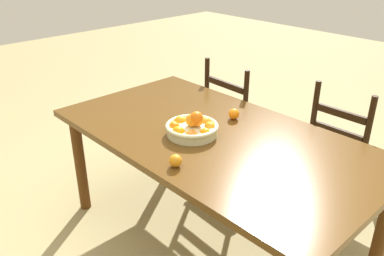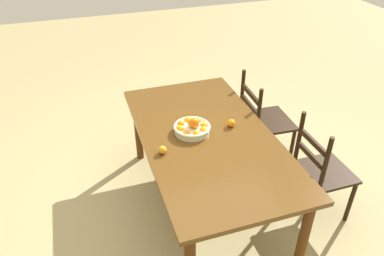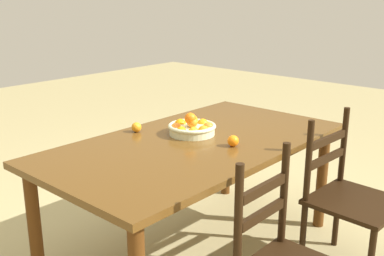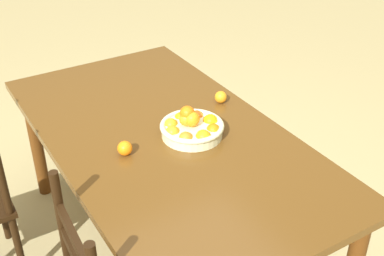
% 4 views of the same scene
% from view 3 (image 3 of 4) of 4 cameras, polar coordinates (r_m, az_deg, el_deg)
% --- Properties ---
extents(ground_plane, '(12.00, 12.00, 0.00)m').
position_cam_3_polar(ground_plane, '(3.00, 0.43, -15.12)').
color(ground_plane, tan).
extents(dining_table, '(1.85, 1.00, 0.74)m').
position_cam_3_polar(dining_table, '(2.72, 0.46, -3.20)').
color(dining_table, '#553613').
rests_on(dining_table, ground).
extents(chair_by_cabinet, '(0.48, 0.48, 0.92)m').
position_cam_3_polar(chair_by_cabinet, '(2.80, 18.87, -8.41)').
color(chair_by_cabinet, black).
rests_on(chair_by_cabinet, ground).
extents(fruit_bowl, '(0.29, 0.29, 0.14)m').
position_cam_3_polar(fruit_bowl, '(2.80, 0.00, 0.07)').
color(fruit_bowl, beige).
rests_on(fruit_bowl, dining_table).
extents(orange_loose_0, '(0.06, 0.06, 0.06)m').
position_cam_3_polar(orange_loose_0, '(2.59, 5.12, -1.60)').
color(orange_loose_0, orange).
rests_on(orange_loose_0, dining_table).
extents(orange_loose_1, '(0.06, 0.06, 0.06)m').
position_cam_3_polar(orange_loose_1, '(2.87, -6.91, 0.10)').
color(orange_loose_1, orange).
rests_on(orange_loose_1, dining_table).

